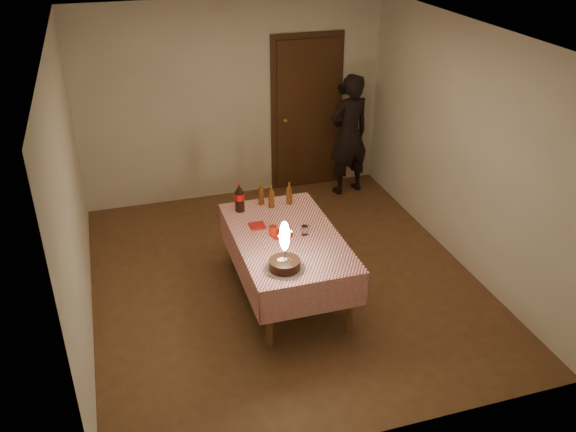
# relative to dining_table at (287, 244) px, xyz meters

# --- Properties ---
(ground) EXTENTS (4.00, 4.50, 0.01)m
(ground) POSITION_rel_dining_table_xyz_m (0.05, 0.28, -0.61)
(ground) COLOR brown
(ground) RESTS_ON ground
(room_shell) EXTENTS (4.04, 4.54, 2.62)m
(room_shell) POSITION_rel_dining_table_xyz_m (0.09, 0.36, 1.04)
(room_shell) COLOR beige
(room_shell) RESTS_ON ground
(dining_table) EXTENTS (1.02, 1.72, 0.71)m
(dining_table) POSITION_rel_dining_table_xyz_m (0.00, 0.00, 0.00)
(dining_table) COLOR brown
(dining_table) RESTS_ON ground
(birthday_cake) EXTENTS (0.35, 0.35, 0.49)m
(birthday_cake) POSITION_rel_dining_table_xyz_m (-0.19, -0.57, 0.21)
(birthday_cake) COLOR white
(birthday_cake) RESTS_ON dining_table
(red_plate) EXTENTS (0.22, 0.22, 0.01)m
(red_plate) POSITION_rel_dining_table_xyz_m (-0.04, 0.01, 0.10)
(red_plate) COLOR #B7130C
(red_plate) RESTS_ON dining_table
(red_cup) EXTENTS (0.08, 0.08, 0.10)m
(red_cup) POSITION_rel_dining_table_xyz_m (-0.12, 0.04, 0.15)
(red_cup) COLOR #B01F0C
(red_cup) RESTS_ON dining_table
(clear_cup) EXTENTS (0.07, 0.07, 0.09)m
(clear_cup) POSITION_rel_dining_table_xyz_m (0.18, -0.03, 0.14)
(clear_cup) COLOR silver
(clear_cup) RESTS_ON dining_table
(napkin_stack) EXTENTS (0.15, 0.15, 0.02)m
(napkin_stack) POSITION_rel_dining_table_xyz_m (-0.23, 0.25, 0.11)
(napkin_stack) COLOR #A41512
(napkin_stack) RESTS_ON dining_table
(cola_bottle) EXTENTS (0.10, 0.10, 0.32)m
(cola_bottle) POSITION_rel_dining_table_xyz_m (-0.32, 0.65, 0.25)
(cola_bottle) COLOR black
(cola_bottle) RESTS_ON dining_table
(amber_bottle_left) EXTENTS (0.06, 0.06, 0.26)m
(amber_bottle_left) POSITION_rel_dining_table_xyz_m (-0.06, 0.73, 0.21)
(amber_bottle_left) COLOR #582E0F
(amber_bottle_left) RESTS_ON dining_table
(amber_bottle_right) EXTENTS (0.06, 0.06, 0.26)m
(amber_bottle_right) POSITION_rel_dining_table_xyz_m (0.23, 0.65, 0.21)
(amber_bottle_right) COLOR #582E0F
(amber_bottle_right) RESTS_ON dining_table
(amber_bottle_mid) EXTENTS (0.06, 0.06, 0.26)m
(amber_bottle_mid) POSITION_rel_dining_table_xyz_m (0.02, 0.63, 0.21)
(amber_bottle_mid) COLOR #582E0F
(amber_bottle_mid) RESTS_ON dining_table
(photographer) EXTENTS (0.68, 0.52, 1.65)m
(photographer) POSITION_rel_dining_table_xyz_m (1.53, 2.13, 0.22)
(photographer) COLOR black
(photographer) RESTS_ON ground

